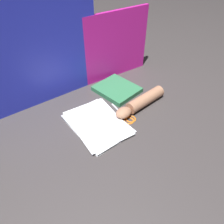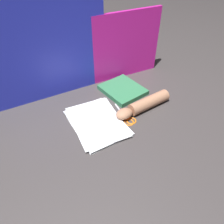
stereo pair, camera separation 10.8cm
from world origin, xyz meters
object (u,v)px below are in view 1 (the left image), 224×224
object	(u,v)px
book_closed	(117,89)
scissors	(125,117)
hand_forearm	(141,102)
paper_stack	(97,124)

from	to	relation	value
book_closed	scissors	world-z (taller)	book_closed
scissors	hand_forearm	world-z (taller)	hand_forearm
book_closed	paper_stack	bearing A→B (deg)	-145.15
paper_stack	book_closed	size ratio (longest dim) A/B	1.29
paper_stack	scissors	world-z (taller)	paper_stack
paper_stack	hand_forearm	xyz separation A→B (m)	(0.27, -0.02, 0.02)
book_closed	hand_forearm	world-z (taller)	hand_forearm
hand_forearm	book_closed	bearing A→B (deg)	94.39
hand_forearm	paper_stack	bearing A→B (deg)	175.75
paper_stack	hand_forearm	size ratio (longest dim) A/B	1.01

